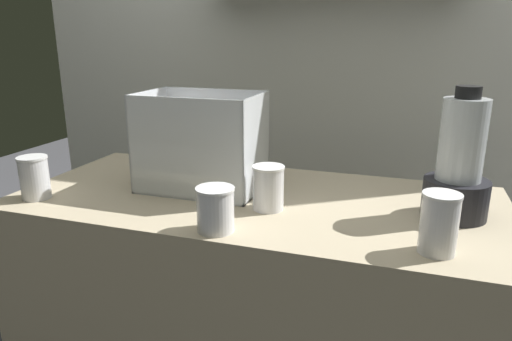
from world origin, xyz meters
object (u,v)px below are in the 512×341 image
(juice_cup_pomegranate_right, at_px, (439,226))
(blender_pitcher, at_px, (459,169))
(carrot_display_bin, at_px, (201,158))
(juice_cup_orange_far_left, at_px, (35,180))
(juice_cup_orange_middle, at_px, (268,191))
(juice_cup_carrot_left, at_px, (216,212))

(juice_cup_pomegranate_right, bearing_deg, blender_pitcher, 78.12)
(blender_pitcher, bearing_deg, carrot_display_bin, 179.38)
(juice_cup_orange_far_left, bearing_deg, carrot_display_bin, 29.77)
(juice_cup_orange_middle, bearing_deg, blender_pitcher, 12.14)
(carrot_display_bin, xyz_separation_m, blender_pitcher, (0.72, -0.01, 0.03))
(carrot_display_bin, relative_size, juice_cup_orange_middle, 2.95)
(carrot_display_bin, distance_m, juice_cup_orange_middle, 0.27)
(juice_cup_carrot_left, xyz_separation_m, juice_cup_pomegranate_right, (0.50, 0.04, 0.01))
(carrot_display_bin, xyz_separation_m, juice_cup_pomegranate_right, (0.67, -0.25, -0.03))
(carrot_display_bin, bearing_deg, juice_cup_orange_far_left, -150.23)
(juice_cup_carrot_left, bearing_deg, blender_pitcher, 26.97)
(carrot_display_bin, height_order, juice_cup_orange_far_left, carrot_display_bin)
(juice_cup_carrot_left, height_order, juice_cup_pomegranate_right, juice_cup_pomegranate_right)
(juice_cup_orange_far_left, bearing_deg, juice_cup_pomegranate_right, -0.43)
(juice_cup_carrot_left, bearing_deg, juice_cup_orange_middle, 66.43)
(blender_pitcher, relative_size, juice_cup_orange_far_left, 2.72)
(juice_cup_pomegranate_right, bearing_deg, juice_cup_carrot_left, -175.17)
(juice_cup_orange_far_left, bearing_deg, juice_cup_carrot_left, -4.94)
(blender_pitcher, distance_m, juice_cup_pomegranate_right, 0.25)
(juice_cup_orange_far_left, bearing_deg, juice_cup_orange_middle, 10.95)
(blender_pitcher, distance_m, juice_cup_orange_middle, 0.49)
(juice_cup_orange_far_left, distance_m, juice_cup_orange_middle, 0.67)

